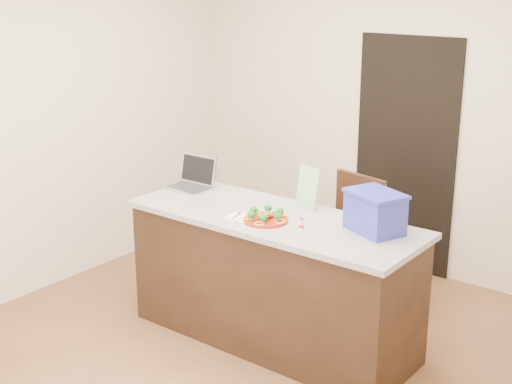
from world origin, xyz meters
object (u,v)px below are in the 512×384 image
Objects in this scene: island at (273,279)px; yogurt_bottle at (301,225)px; plate at (266,220)px; napkin at (240,217)px; laptop at (193,179)px; blue_box at (375,212)px; chair at (351,236)px.

island is 27.61× the size of yogurt_bottle.
plate is 1.85× the size of napkin.
plate reaches higher than napkin.
laptop is at bearing 169.51° from island.
plate is 0.27m from yogurt_bottle.
island is at bearing 160.51° from yogurt_bottle.
blue_box reaches higher than chair.
island is at bearing -90.48° from chair.
blue_box is at bearing 32.59° from yogurt_bottle.
plate reaches higher than island.
laptop is (-0.90, 0.28, 0.05)m from plate.
chair reaches higher than yogurt_bottle.
napkin is at bearing -137.11° from blue_box.
blue_box reaches higher than napkin.
plate is at bearing 15.51° from napkin.
chair is (-0.51, 0.61, -0.46)m from blue_box.
yogurt_bottle reaches higher than plate.
blue_box is (0.39, 0.25, 0.10)m from yogurt_bottle.
laptop is (-1.17, 0.27, 0.03)m from yogurt_bottle.
napkin is 0.48× the size of laptop.
laptop is 1.56m from blue_box.
blue_box reaches higher than laptop.
blue_box reaches higher than island.
yogurt_bottle is (0.27, 0.01, 0.02)m from plate.
blue_box is at bearing -1.03° from laptop.
plate is 0.95m from chair.
chair is at bearing 77.20° from island.
blue_box reaches higher than yogurt_bottle.
island is 0.58m from yogurt_bottle.
island is 12.84× the size of napkin.
yogurt_bottle reaches higher than island.
laptop is at bearing 155.46° from napkin.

